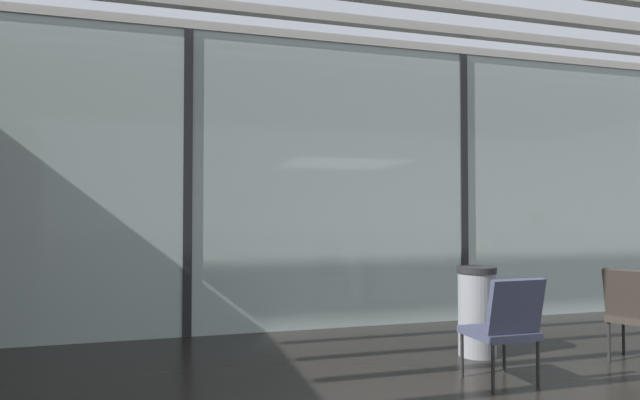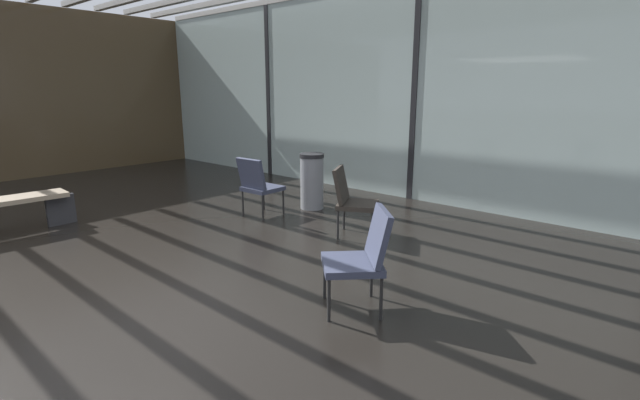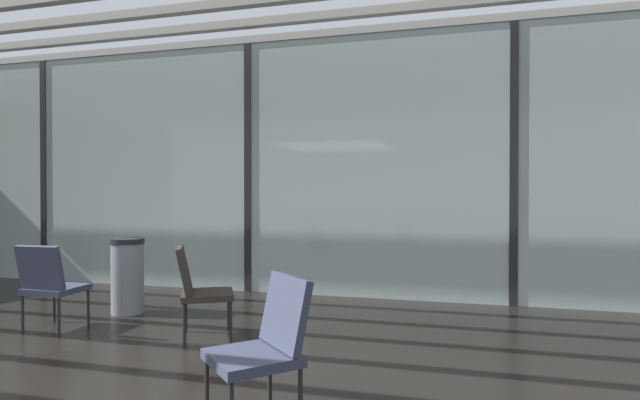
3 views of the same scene
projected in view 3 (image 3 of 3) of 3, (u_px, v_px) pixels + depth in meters
glass_curtain_wall at (249, 168)px, 7.13m from camera, size 14.00×0.08×3.48m
window_mullion_0 at (46, 171)px, 8.06m from camera, size 0.10×0.12×3.48m
window_mullion_1 at (249, 168)px, 7.13m from camera, size 0.10×0.12×3.48m
window_mullion_2 at (513, 164)px, 6.20m from camera, size 0.10×0.12×3.48m
parked_airplane at (286, 162)px, 13.42m from camera, size 11.47×4.45×4.45m
lounge_chair_0 at (198, 285)px, 4.84m from camera, size 0.69×0.67×0.87m
lounge_chair_2 at (266, 340)px, 3.04m from camera, size 0.71×0.71×0.87m
lounge_chair_3 at (50, 281)px, 5.06m from camera, size 0.50×0.54×0.87m
trash_bin at (127, 275)px, 5.81m from camera, size 0.38×0.38×0.86m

